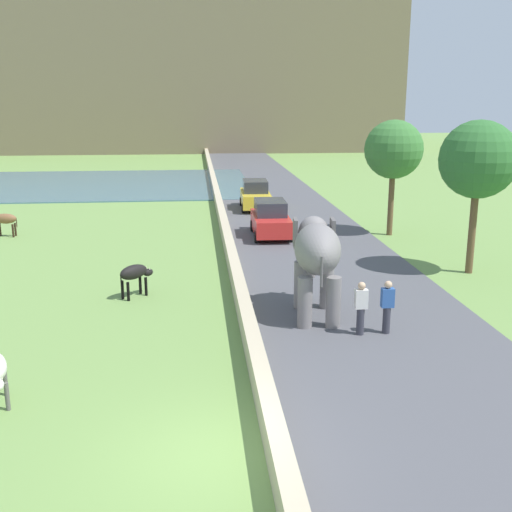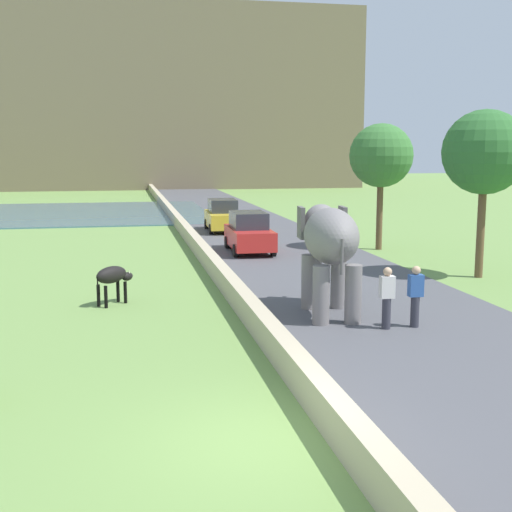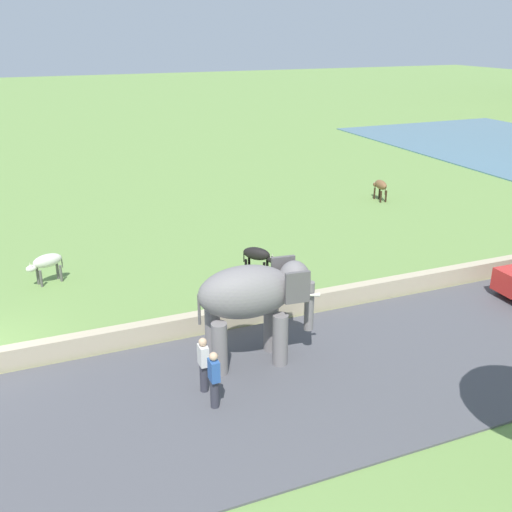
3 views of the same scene
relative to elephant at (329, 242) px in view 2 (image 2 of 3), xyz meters
The scene contains 12 objects.
ground_plane 8.55m from the elephant, 114.52° to the right, with size 220.00×220.00×0.00m, color #6B8E47.
road_surface 12.70m from the elephant, 82.89° to the left, with size 7.00×120.00×0.06m, color #4C4C51.
barrier_wall 10.82m from the elephant, 102.14° to the left, with size 0.40×110.00×0.68m, color tan.
hill_distant 73.85m from the elephant, 97.40° to the left, with size 64.00×28.00×20.66m, color #75664C.
elephant is the anchor object (origin of this frame).
person_beside_elephant 2.35m from the elephant, 62.06° to the right, with size 0.36×0.22×1.63m.
person_trailing 2.74m from the elephant, 45.64° to the right, with size 0.36×0.22×1.63m.
car_yellow 19.34m from the elephant, 90.06° to the left, with size 1.90×4.05×1.80m.
car_red 11.61m from the elephant, 90.10° to the left, with size 1.86×4.03×1.80m.
cow_black 6.43m from the elephant, 156.40° to the left, with size 1.23×1.20×1.15m.
tree_near 8.54m from the elephant, 32.04° to the left, with size 2.95×2.95×5.90m.
tree_mid 13.09m from the elephant, 62.44° to the left, with size 2.85×2.85×5.67m.
Camera 2 is at (-2.03, -9.77, 4.53)m, focal length 47.40 mm.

